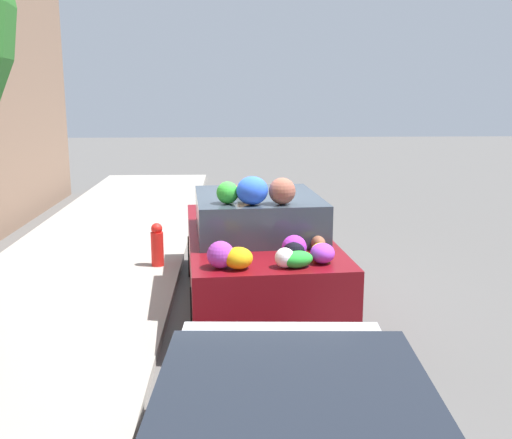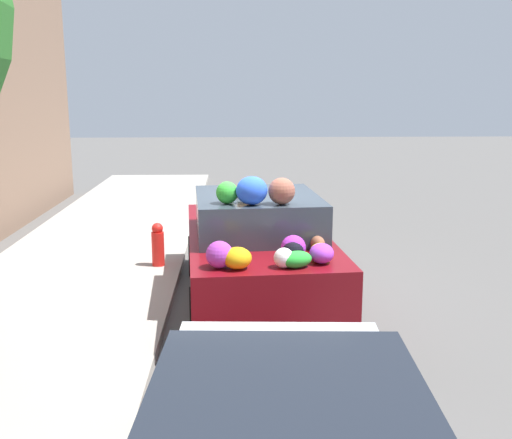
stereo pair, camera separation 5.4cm
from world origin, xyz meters
TOP-DOWN VIEW (x-y plane):
  - ground_plane at (0.00, 0.00)m, footprint 60.00×60.00m
  - sidewalk_curb at (0.00, 2.70)m, footprint 24.00×3.20m
  - fire_hydrant at (1.38, 1.47)m, footprint 0.20×0.20m
  - art_car at (-0.06, -0.06)m, footprint 4.18×2.13m

SIDE VIEW (x-z plane):
  - ground_plane at x=0.00m, z-range 0.00..0.00m
  - sidewalk_curb at x=0.00m, z-range 0.00..0.12m
  - fire_hydrant at x=1.38m, z-range 0.12..0.82m
  - art_car at x=-0.06m, z-range -0.13..1.75m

